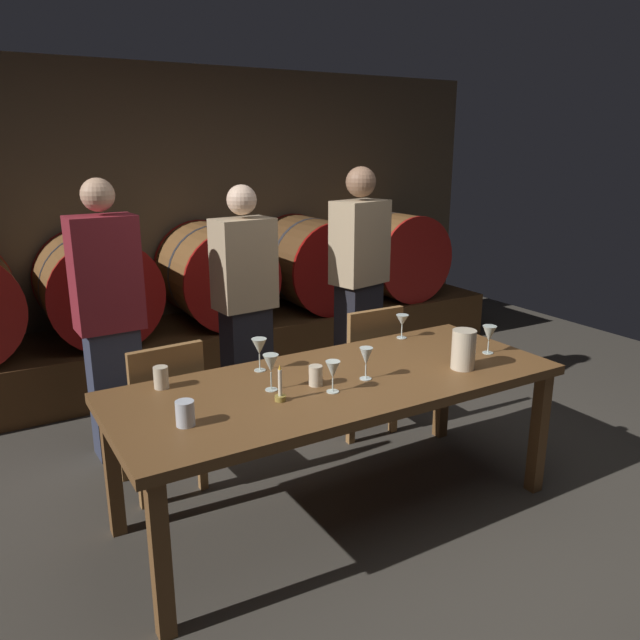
# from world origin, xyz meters

# --- Properties ---
(ground_plane) EXTENTS (7.73, 7.73, 0.00)m
(ground_plane) POSITION_xyz_m (0.00, 0.00, 0.00)
(ground_plane) COLOR #3F3A33
(back_wall) EXTENTS (5.95, 0.24, 2.52)m
(back_wall) POSITION_xyz_m (0.00, 3.02, 1.26)
(back_wall) COLOR brown
(back_wall) RESTS_ON ground
(barrel_shelf) EXTENTS (5.35, 0.90, 0.42)m
(barrel_shelf) POSITION_xyz_m (0.00, 2.47, 0.21)
(barrel_shelf) COLOR brown
(barrel_shelf) RESTS_ON ground
(wine_barrel_left) EXTENTS (0.83, 0.80, 0.83)m
(wine_barrel_left) POSITION_xyz_m (-0.95, 2.47, 0.83)
(wine_barrel_left) COLOR brown
(wine_barrel_left) RESTS_ON barrel_shelf
(wine_barrel_center) EXTENTS (0.83, 0.80, 0.83)m
(wine_barrel_center) POSITION_xyz_m (0.02, 2.47, 0.83)
(wine_barrel_center) COLOR brown
(wine_barrel_center) RESTS_ON barrel_shelf
(wine_barrel_right) EXTENTS (0.83, 0.80, 0.83)m
(wine_barrel_right) POSITION_xyz_m (0.95, 2.47, 0.83)
(wine_barrel_right) COLOR #513319
(wine_barrel_right) RESTS_ON barrel_shelf
(wine_barrel_far_right) EXTENTS (0.83, 0.80, 0.83)m
(wine_barrel_far_right) POSITION_xyz_m (1.86, 2.47, 0.83)
(wine_barrel_far_right) COLOR brown
(wine_barrel_far_right) RESTS_ON barrel_shelf
(dining_table) EXTENTS (2.28, 0.91, 0.75)m
(dining_table) POSITION_xyz_m (-0.27, 0.10, 0.68)
(dining_table) COLOR brown
(dining_table) RESTS_ON ground
(chair_left) EXTENTS (0.42, 0.42, 0.88)m
(chair_left) POSITION_xyz_m (-0.99, 0.75, 0.49)
(chair_left) COLOR olive
(chair_left) RESTS_ON ground
(chair_right) EXTENTS (0.41, 0.41, 0.88)m
(chair_right) POSITION_xyz_m (0.39, 0.80, 0.49)
(chair_right) COLOR olive
(chair_right) RESTS_ON ground
(guest_left) EXTENTS (0.39, 0.25, 1.70)m
(guest_left) POSITION_xyz_m (-1.10, 1.34, 0.87)
(guest_left) COLOR #33384C
(guest_left) RESTS_ON ground
(guest_center) EXTENTS (0.40, 0.27, 1.64)m
(guest_center) POSITION_xyz_m (-0.24, 1.29, 0.84)
(guest_center) COLOR black
(guest_center) RESTS_ON ground
(guest_right) EXTENTS (0.43, 0.32, 1.74)m
(guest_right) POSITION_xyz_m (0.58, 1.17, 0.89)
(guest_right) COLOR black
(guest_right) RESTS_ON ground
(candle_center) EXTENTS (0.05, 0.05, 0.18)m
(candle_center) POSITION_xyz_m (-0.65, 0.00, 0.80)
(candle_center) COLOR olive
(candle_center) RESTS_ON dining_table
(pitcher) EXTENTS (0.12, 0.12, 0.21)m
(pitcher) POSITION_xyz_m (0.37, -0.11, 0.85)
(pitcher) COLOR beige
(pitcher) RESTS_ON dining_table
(wine_glass_far_left) EXTENTS (0.08, 0.08, 0.18)m
(wine_glass_far_left) POSITION_xyz_m (-0.63, 0.14, 0.88)
(wine_glass_far_left) COLOR silver
(wine_glass_far_left) RESTS_ON dining_table
(wine_glass_left) EXTENTS (0.08, 0.08, 0.17)m
(wine_glass_left) POSITION_xyz_m (-0.56, 0.40, 0.88)
(wine_glass_left) COLOR silver
(wine_glass_left) RESTS_ON dining_table
(wine_glass_center_left) EXTENTS (0.07, 0.07, 0.15)m
(wine_glass_center_left) POSITION_xyz_m (-0.39, -0.03, 0.86)
(wine_glass_center_left) COLOR silver
(wine_glass_center_left) RESTS_ON dining_table
(wine_glass_center_right) EXTENTS (0.07, 0.07, 0.17)m
(wine_glass_center_right) POSITION_xyz_m (-0.16, 0.02, 0.87)
(wine_glass_center_right) COLOR silver
(wine_glass_center_right) RESTS_ON dining_table
(wine_glass_right) EXTENTS (0.08, 0.08, 0.15)m
(wine_glass_right) POSITION_xyz_m (0.42, 0.47, 0.86)
(wine_glass_right) COLOR silver
(wine_glass_right) RESTS_ON dining_table
(wine_glass_far_right) EXTENTS (0.08, 0.08, 0.16)m
(wine_glass_far_right) POSITION_xyz_m (0.66, 0.00, 0.86)
(wine_glass_far_right) COLOR silver
(wine_glass_far_right) RESTS_ON dining_table
(cup_left) EXTENTS (0.08, 0.08, 0.11)m
(cup_left) POSITION_xyz_m (-1.11, -0.03, 0.80)
(cup_left) COLOR silver
(cup_left) RESTS_ON dining_table
(cup_center) EXTENTS (0.07, 0.07, 0.11)m
(cup_center) POSITION_xyz_m (-1.07, 0.43, 0.80)
(cup_center) COLOR beige
(cup_center) RESTS_ON dining_table
(cup_right) EXTENTS (0.07, 0.07, 0.10)m
(cup_right) POSITION_xyz_m (-0.41, 0.08, 0.80)
(cup_right) COLOR beige
(cup_right) RESTS_ON dining_table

